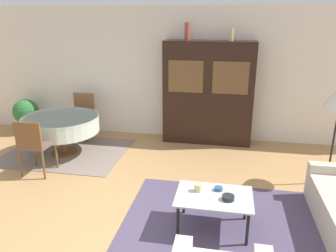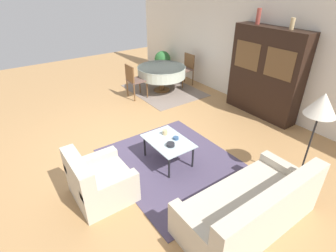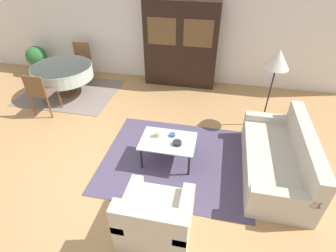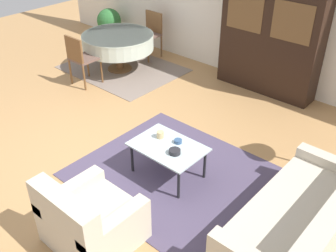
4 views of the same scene
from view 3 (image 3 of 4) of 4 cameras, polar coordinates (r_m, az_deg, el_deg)
ground_plane at (r=4.58m, az=-12.82°, el=-8.99°), size 14.00×14.00×0.00m
wall_back at (r=6.95m, az=-2.37°, el=20.80°), size 10.00×0.06×2.70m
area_rug at (r=4.62m, az=1.91°, el=-7.36°), size 2.54×2.11×0.01m
dining_rug at (r=7.03m, az=-20.49°, el=6.85°), size 2.23×1.75×0.01m
couch at (r=4.56m, az=23.02°, el=-6.75°), size 0.92×1.97×0.84m
armchair at (r=3.49m, az=-2.73°, el=-19.62°), size 0.87×0.83×0.81m
coffee_table at (r=4.33m, az=0.00°, el=-3.66°), size 0.91×0.63×0.44m
display_cabinet at (r=6.68m, az=2.80°, el=17.23°), size 1.77×0.43×2.05m
dining_table at (r=6.76m, az=-21.96°, el=10.87°), size 1.39×1.39×0.72m
dining_chair_near at (r=6.11m, az=-26.05°, el=6.85°), size 0.44×0.44×0.93m
dining_chair_far at (r=7.48m, az=-18.44°, el=13.74°), size 0.44×0.44×0.93m
floor_lamp at (r=5.19m, az=22.74°, el=12.80°), size 0.45×0.45×1.58m
cup at (r=4.37m, az=-2.36°, el=-1.77°), size 0.09×0.09×0.09m
bowl at (r=4.21m, az=2.00°, el=-3.72°), size 0.14×0.14×0.05m
bowl_small at (r=4.39m, az=0.95°, el=-1.92°), size 0.10×0.10×0.04m
potted_plant at (r=8.29m, az=-26.63°, el=13.16°), size 0.55×0.55×0.77m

